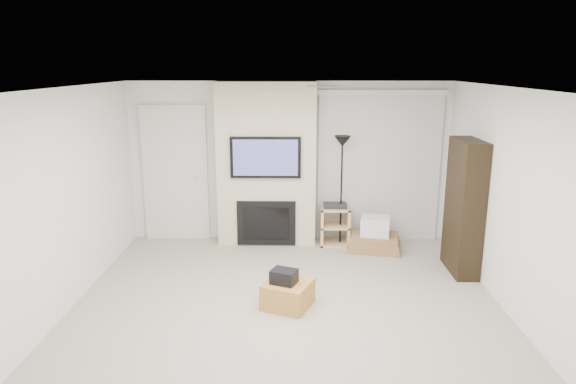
{
  "coord_description": "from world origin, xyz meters",
  "views": [
    {
      "loc": [
        0.09,
        -5.18,
        2.74
      ],
      "look_at": [
        0.0,
        1.2,
        1.15
      ],
      "focal_mm": 32.0,
      "sensor_mm": 36.0,
      "label": 1
    }
  ],
  "objects_px": {
    "ottoman": "(288,294)",
    "av_stand": "(335,223)",
    "floor_lamp": "(342,160)",
    "bookshelf": "(464,207)",
    "box_stack": "(375,237)"
  },
  "relations": [
    {
      "from": "bookshelf",
      "to": "box_stack",
      "type": "bearing_deg",
      "value": 142.18
    },
    {
      "from": "ottoman",
      "to": "floor_lamp",
      "type": "relative_size",
      "value": 0.29
    },
    {
      "from": "ottoman",
      "to": "box_stack",
      "type": "height_order",
      "value": "box_stack"
    },
    {
      "from": "box_stack",
      "to": "ottoman",
      "type": "bearing_deg",
      "value": -124.15
    },
    {
      "from": "box_stack",
      "to": "bookshelf",
      "type": "height_order",
      "value": "bookshelf"
    },
    {
      "from": "av_stand",
      "to": "box_stack",
      "type": "height_order",
      "value": "av_stand"
    },
    {
      "from": "bookshelf",
      "to": "ottoman",
      "type": "bearing_deg",
      "value": -154.7
    },
    {
      "from": "ottoman",
      "to": "av_stand",
      "type": "bearing_deg",
      "value": 71.85
    },
    {
      "from": "av_stand",
      "to": "bookshelf",
      "type": "distance_m",
      "value": 2.01
    },
    {
      "from": "floor_lamp",
      "to": "av_stand",
      "type": "height_order",
      "value": "floor_lamp"
    },
    {
      "from": "ottoman",
      "to": "floor_lamp",
      "type": "distance_m",
      "value": 2.58
    },
    {
      "from": "ottoman",
      "to": "av_stand",
      "type": "relative_size",
      "value": 0.76
    },
    {
      "from": "floor_lamp",
      "to": "box_stack",
      "type": "bearing_deg",
      "value": -25.64
    },
    {
      "from": "floor_lamp",
      "to": "bookshelf",
      "type": "distance_m",
      "value": 1.91
    },
    {
      "from": "bookshelf",
      "to": "av_stand",
      "type": "bearing_deg",
      "value": 147.63
    }
  ]
}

